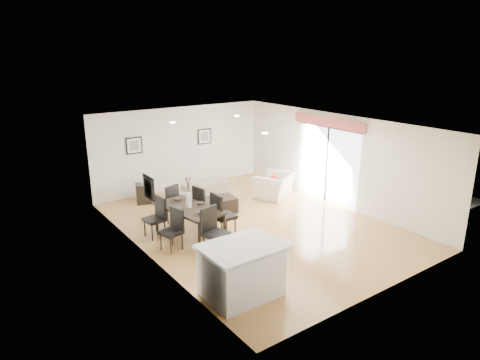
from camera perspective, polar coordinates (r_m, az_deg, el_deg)
ground at (r=11.37m, az=1.90°, el=-6.03°), size 8.00×8.00×0.00m
wall_back at (r=14.20m, az=-7.91°, el=4.21°), size 6.00×0.04×2.70m
wall_front at (r=8.29m, az=19.09°, el=-5.88°), size 6.00×0.04×2.70m
wall_left at (r=9.48m, az=-12.61°, el=-2.47°), size 0.04×8.00×2.70m
wall_right at (r=12.90m, az=12.62°, el=2.68°), size 0.04×8.00×2.70m
ceiling at (r=10.61m, az=2.04°, el=7.52°), size 6.00×8.00×0.02m
sofa at (r=13.54m, az=-5.54°, el=-0.97°), size 2.07×1.00×0.58m
armchair at (r=13.43m, az=4.59°, el=-0.73°), size 1.47×1.41×0.74m
courtyard_plant_a at (r=15.04m, az=21.66°, el=-0.28°), size 0.60×0.54×0.59m
courtyard_plant_b at (r=15.81m, az=17.44°, el=0.96°), size 0.40×0.40×0.60m
dining_table at (r=10.56m, az=-6.81°, el=-4.01°), size 1.20×1.94×0.76m
dining_chair_wnear at (r=9.98m, az=-8.83°, el=-6.21°), size 0.53×0.53×0.98m
dining_chair_wfar at (r=10.73m, az=-11.00°, el=-4.54°), size 0.50×0.50×1.01m
dining_chair_enear at (r=10.51m, az=-2.58°, el=-4.34°), size 0.50×0.50×1.11m
dining_chair_efar at (r=11.24m, az=-5.05°, el=-3.13°), size 0.54×0.54×1.06m
dining_chair_head at (r=9.68m, az=-3.68°, el=-6.41°), size 0.59×0.59×1.08m
dining_chair_foot at (r=11.55m, az=-9.38°, el=-2.81°), size 0.59×0.59×1.03m
vase at (r=10.43m, az=-6.89°, el=-1.98°), size 1.00×1.53×0.78m
coffee_table at (r=12.14m, az=-3.17°, el=-3.42°), size 1.15×0.78×0.43m
side_table at (r=13.22m, az=-12.71°, el=-1.74°), size 0.57×0.57×0.59m
table_lamp at (r=13.05m, az=-12.87°, el=0.63°), size 0.22×0.22×0.42m
cushion at (r=13.22m, az=4.55°, el=-0.04°), size 0.33×0.24×0.32m
kitchen_island at (r=8.12m, az=0.21°, el=-11.94°), size 1.45×1.12×1.01m
bar_stool at (r=8.59m, az=5.70°, el=-8.96°), size 0.37×0.37×0.81m
framed_print_back_left at (r=13.46m, az=-13.94°, el=4.49°), size 0.52×0.04×0.52m
framed_print_back_right at (r=14.54m, az=-4.75°, el=5.82°), size 0.52×0.04×0.52m
framed_print_left_wall at (r=9.22m, az=-12.07°, el=-1.02°), size 0.04×0.52×0.52m
sliding_door at (r=12.99m, az=11.60°, el=4.27°), size 0.12×2.70×2.57m
courtyard at (r=15.93m, az=17.90°, el=3.36°), size 6.00×6.00×2.00m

